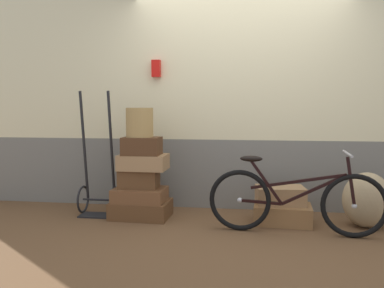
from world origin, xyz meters
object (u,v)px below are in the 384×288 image
at_px(suitcase_1, 140,195).
at_px(wicker_basket, 140,122).
at_px(suitcase_6, 280,195).
at_px(luggage_trolley, 98,187).
at_px(suitcase_3, 143,162).
at_px(burlap_sack, 367,200).
at_px(suitcase_5, 282,214).
at_px(suitcase_2, 139,178).
at_px(suitcase_4, 142,146).
at_px(suitcase_0, 141,209).
at_px(bicycle, 295,200).

distance_m(suitcase_1, wicker_basket, 0.80).
relative_size(suitcase_6, luggage_trolley, 0.36).
bearing_deg(suitcase_3, luggage_trolley, 174.67).
height_order(suitcase_1, burlap_sack, burlap_sack).
bearing_deg(burlap_sack, suitcase_5, 179.00).
height_order(suitcase_1, suitcase_2, suitcase_2).
relative_size(suitcase_6, burlap_sack, 0.88).
relative_size(suitcase_3, suitcase_4, 1.29).
bearing_deg(burlap_sack, suitcase_4, 179.98).
bearing_deg(suitcase_4, suitcase_2, 137.25).
height_order(suitcase_5, burlap_sack, burlap_sack).
distance_m(suitcase_5, suitcase_6, 0.20).
distance_m(suitcase_0, suitcase_4, 0.71).
xyz_separation_m(suitcase_0, suitcase_5, (1.54, -0.01, 0.01)).
xyz_separation_m(suitcase_3, burlap_sack, (2.35, -0.04, -0.34)).
relative_size(suitcase_0, suitcase_6, 1.27).
relative_size(suitcase_3, wicker_basket, 1.63).
bearing_deg(suitcase_0, suitcase_5, 1.82).
xyz_separation_m(suitcase_1, burlap_sack, (2.39, -0.01, 0.02)).
xyz_separation_m(suitcase_0, wicker_basket, (-0.00, 0.00, 0.97)).
bearing_deg(suitcase_5, bicycle, -72.80).
height_order(suitcase_0, burlap_sack, burlap_sack).
bearing_deg(suitcase_0, bicycle, -10.05).
distance_m(suitcase_3, bicycle, 1.66).
distance_m(suitcase_3, wicker_basket, 0.44).
bearing_deg(burlap_sack, suitcase_1, 179.75).
bearing_deg(suitcase_5, wicker_basket, -176.24).
bearing_deg(suitcase_6, suitcase_4, 175.77).
relative_size(suitcase_2, burlap_sack, 0.75).
bearing_deg(suitcase_5, burlap_sack, 3.16).
bearing_deg(luggage_trolley, burlap_sack, -2.00).
xyz_separation_m(suitcase_0, luggage_trolley, (-0.53, 0.08, 0.22)).
relative_size(suitcase_4, luggage_trolley, 0.29).
distance_m(suitcase_6, burlap_sack, 0.86).
bearing_deg(wicker_basket, suitcase_3, 20.65).
distance_m(suitcase_1, burlap_sack, 2.39).
height_order(suitcase_2, suitcase_3, suitcase_3).
distance_m(suitcase_4, wicker_basket, 0.26).
relative_size(burlap_sack, bicycle, 0.34).
relative_size(suitcase_2, bicycle, 0.25).
bearing_deg(suitcase_1, suitcase_3, 38.94).
distance_m(suitcase_3, burlap_sack, 2.38).
relative_size(suitcase_3, bicycle, 0.31).
xyz_separation_m(suitcase_6, bicycle, (0.11, -0.37, 0.04)).
distance_m(suitcase_3, suitcase_5, 1.60).
relative_size(suitcase_1, burlap_sack, 1.00).
relative_size(suitcase_1, suitcase_5, 0.96).
distance_m(wicker_basket, burlap_sack, 2.51).
bearing_deg(luggage_trolley, suitcase_0, -8.36).
distance_m(suitcase_6, wicker_basket, 1.71).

